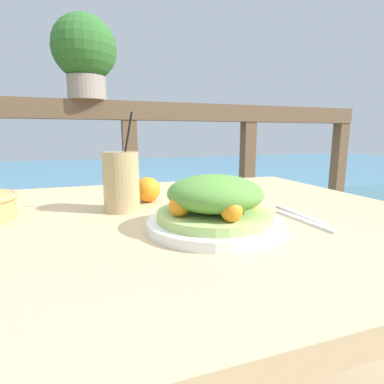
{
  "coord_description": "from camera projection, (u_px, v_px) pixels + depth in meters",
  "views": [
    {
      "loc": [
        -0.2,
        -0.69,
        0.94
      ],
      "look_at": [
        0.02,
        -0.05,
        0.81
      ],
      "focal_mm": 28.0,
      "sensor_mm": 36.0,
      "label": 1
    }
  ],
  "objects": [
    {
      "name": "drink_glass",
      "position": [
        121.0,
        181.0,
        0.75
      ],
      "size": [
        0.09,
        0.09,
        0.24
      ],
      "color": "tan",
      "rests_on": "patio_table"
    },
    {
      "name": "potted_plant",
      "position": [
        85.0,
        53.0,
        1.39
      ],
      "size": [
        0.29,
        0.29,
        0.38
      ],
      "color": "gray",
      "rests_on": "railing_fence"
    },
    {
      "name": "salad_plate",
      "position": [
        215.0,
        206.0,
        0.61
      ],
      "size": [
        0.28,
        0.28,
        0.11
      ],
      "color": "white",
      "rests_on": "patio_table"
    },
    {
      "name": "fork",
      "position": [
        304.0,
        221.0,
        0.67
      ],
      "size": [
        0.02,
        0.18,
        0.0
      ],
      "color": "silver",
      "rests_on": "patio_table"
    },
    {
      "name": "sea_backdrop",
      "position": [
        107.0,
        189.0,
        3.97
      ],
      "size": [
        12.0,
        4.0,
        0.48
      ],
      "color": "teal",
      "rests_on": "ground_plane"
    },
    {
      "name": "knife",
      "position": [
        300.0,
        215.0,
        0.72
      ],
      "size": [
        0.02,
        0.18,
        0.0
      ],
      "color": "silver",
      "rests_on": "patio_table"
    },
    {
      "name": "railing_fence",
      "position": [
        131.0,
        172.0,
        1.55
      ],
      "size": [
        2.8,
        0.08,
        1.11
      ],
      "color": "brown",
      "rests_on": "ground_plane"
    },
    {
      "name": "patio_table",
      "position": [
        178.0,
        246.0,
        0.76
      ],
      "size": [
        1.22,
        0.99,
        0.75
      ],
      "color": "tan",
      "rests_on": "ground_plane"
    },
    {
      "name": "orange_near_basket",
      "position": [
        148.0,
        190.0,
        0.86
      ],
      "size": [
        0.07,
        0.07,
        0.07
      ],
      "color": "orange",
      "rests_on": "patio_table"
    }
  ]
}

